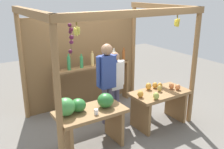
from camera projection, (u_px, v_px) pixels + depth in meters
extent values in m
plane|color=slate|center=(107.00, 119.00, 5.62)|extent=(12.00, 12.00, 0.00)
cylinder|color=olive|center=(58.00, 98.00, 3.71)|extent=(0.10, 0.10, 2.38)
cylinder|color=olive|center=(194.00, 67.00, 5.17)|extent=(0.10, 0.10, 2.38)
cylinder|color=olive|center=(22.00, 65.00, 5.33)|extent=(0.10, 0.10, 2.38)
cylinder|color=olive|center=(133.00, 49.00, 6.79)|extent=(0.10, 0.10, 2.38)
cube|color=olive|center=(139.00, 13.00, 4.09)|extent=(2.97, 0.12, 0.12)
cube|color=olive|center=(30.00, 13.00, 4.16)|extent=(0.12, 2.12, 0.12)
cube|color=olive|center=(162.00, 7.00, 5.63)|extent=(0.12, 2.12, 0.12)
cube|color=brown|center=(84.00, 61.00, 6.11)|extent=(2.87, 0.04, 2.14)
cylinder|color=brown|center=(177.00, 16.00, 4.75)|extent=(0.02, 0.02, 0.06)
ellipsoid|color=yellow|center=(179.00, 22.00, 4.80)|extent=(0.04, 0.07, 0.14)
ellipsoid|color=yellow|center=(177.00, 21.00, 4.80)|extent=(0.07, 0.05, 0.14)
ellipsoid|color=yellow|center=(175.00, 22.00, 4.80)|extent=(0.06, 0.04, 0.14)
ellipsoid|color=yellow|center=(176.00, 23.00, 4.79)|extent=(0.05, 0.06, 0.14)
ellipsoid|color=yellow|center=(176.00, 23.00, 4.77)|extent=(0.05, 0.07, 0.14)
ellipsoid|color=yellow|center=(178.00, 24.00, 4.76)|extent=(0.06, 0.05, 0.14)
ellipsoid|color=yellow|center=(178.00, 23.00, 4.77)|extent=(0.08, 0.06, 0.14)
cylinder|color=brown|center=(77.00, 23.00, 3.77)|extent=(0.02, 0.02, 0.06)
ellipsoid|color=#D1CC4C|center=(79.00, 31.00, 3.81)|extent=(0.04, 0.07, 0.12)
ellipsoid|color=#D1CC4C|center=(78.00, 30.00, 3.82)|extent=(0.06, 0.07, 0.13)
ellipsoid|color=#D1CC4C|center=(76.00, 31.00, 3.84)|extent=(0.06, 0.04, 0.12)
ellipsoid|color=#D1CC4C|center=(75.00, 32.00, 3.81)|extent=(0.07, 0.06, 0.13)
ellipsoid|color=#D1CC4C|center=(75.00, 31.00, 3.79)|extent=(0.04, 0.07, 0.12)
ellipsoid|color=#D1CC4C|center=(75.00, 31.00, 3.77)|extent=(0.04, 0.06, 0.12)
ellipsoid|color=#D1CC4C|center=(77.00, 32.00, 3.76)|extent=(0.06, 0.05, 0.12)
ellipsoid|color=#D1CC4C|center=(78.00, 30.00, 3.78)|extent=(0.08, 0.05, 0.12)
ellipsoid|color=#D1CC4C|center=(79.00, 31.00, 3.79)|extent=(0.05, 0.05, 0.12)
cylinder|color=#4C422D|center=(71.00, 38.00, 4.00)|extent=(0.01, 0.01, 0.55)
sphere|color=#47142D|center=(70.00, 25.00, 3.94)|extent=(0.06, 0.06, 0.06)
sphere|color=#47142D|center=(71.00, 29.00, 3.93)|extent=(0.07, 0.07, 0.07)
sphere|color=#511938|center=(70.00, 32.00, 4.00)|extent=(0.06, 0.06, 0.06)
sphere|color=#511938|center=(71.00, 37.00, 3.97)|extent=(0.07, 0.07, 0.07)
sphere|color=#511938|center=(71.00, 42.00, 4.01)|extent=(0.06, 0.06, 0.06)
sphere|color=#601E42|center=(72.00, 42.00, 4.01)|extent=(0.06, 0.06, 0.06)
sphere|color=#47142D|center=(70.00, 52.00, 4.05)|extent=(0.07, 0.07, 0.07)
cube|color=olive|center=(90.00, 112.00, 4.40)|extent=(1.21, 0.64, 0.06)
cube|color=olive|center=(65.00, 139.00, 4.26)|extent=(0.06, 0.58, 0.66)
cube|color=olive|center=(114.00, 123.00, 4.76)|extent=(0.06, 0.58, 0.66)
ellipsoid|color=#2D7533|center=(78.00, 105.00, 4.32)|extent=(0.37, 0.37, 0.22)
ellipsoid|color=#2D7533|center=(105.00, 100.00, 4.48)|extent=(0.40, 0.40, 0.25)
ellipsoid|color=#429347|center=(66.00, 107.00, 4.17)|extent=(0.42, 0.42, 0.30)
cylinder|color=white|center=(96.00, 112.00, 4.24)|extent=(0.07, 0.07, 0.09)
cube|color=olive|center=(160.00, 93.00, 5.20)|extent=(1.21, 0.64, 0.06)
cube|color=olive|center=(140.00, 115.00, 5.07)|extent=(0.06, 0.58, 0.66)
cube|color=olive|center=(175.00, 104.00, 5.56)|extent=(0.06, 0.58, 0.66)
ellipsoid|color=#A8B24C|center=(156.00, 96.00, 4.80)|extent=(0.15, 0.15, 0.14)
ellipsoid|color=#E07F47|center=(178.00, 87.00, 5.26)|extent=(0.10, 0.10, 0.12)
ellipsoid|color=gold|center=(160.00, 86.00, 5.34)|extent=(0.13, 0.13, 0.13)
ellipsoid|color=#B79E47|center=(160.00, 88.00, 5.18)|extent=(0.12, 0.12, 0.13)
ellipsoid|color=gold|center=(155.00, 85.00, 5.36)|extent=(0.15, 0.15, 0.13)
ellipsoid|color=#E07F47|center=(171.00, 86.00, 5.32)|extent=(0.14, 0.14, 0.12)
ellipsoid|color=gold|center=(149.00, 86.00, 5.27)|extent=(0.14, 0.14, 0.15)
ellipsoid|color=gold|center=(140.00, 94.00, 4.89)|extent=(0.15, 0.15, 0.13)
cube|color=olive|center=(56.00, 94.00, 5.64)|extent=(0.05, 0.20, 1.00)
cube|color=olive|center=(125.00, 79.00, 6.59)|extent=(0.05, 0.20, 1.00)
cube|color=olive|center=(93.00, 67.00, 5.97)|extent=(1.87, 0.22, 0.04)
cylinder|color=#994C1E|center=(56.00, 66.00, 5.47)|extent=(0.07, 0.07, 0.29)
cylinder|color=#994C1E|center=(56.00, 58.00, 5.41)|extent=(0.03, 0.03, 0.06)
cylinder|color=#338C4C|center=(69.00, 63.00, 5.61)|extent=(0.07, 0.07, 0.30)
cylinder|color=#338C4C|center=(68.00, 55.00, 5.56)|extent=(0.03, 0.03, 0.06)
cylinder|color=#338C4C|center=(82.00, 62.00, 5.77)|extent=(0.07, 0.07, 0.26)
cylinder|color=#338C4C|center=(81.00, 55.00, 5.72)|extent=(0.03, 0.03, 0.06)
cylinder|color=#D8B266|center=(92.00, 60.00, 5.91)|extent=(0.07, 0.07, 0.29)
cylinder|color=#D8B266|center=(92.00, 52.00, 5.85)|extent=(0.03, 0.03, 0.06)
cylinder|color=silver|center=(104.00, 59.00, 6.08)|extent=(0.06, 0.06, 0.24)
cylinder|color=silver|center=(104.00, 53.00, 6.03)|extent=(0.03, 0.03, 0.06)
cylinder|color=silver|center=(114.00, 56.00, 6.21)|extent=(0.08, 0.08, 0.29)
cylinder|color=silver|center=(114.00, 49.00, 6.15)|extent=(0.04, 0.04, 0.06)
cylinder|color=#994C1E|center=(124.00, 55.00, 6.36)|extent=(0.07, 0.07, 0.26)
cylinder|color=#994C1E|center=(124.00, 49.00, 6.31)|extent=(0.03, 0.03, 0.06)
cylinder|color=#585068|center=(105.00, 106.00, 5.33)|extent=(0.11, 0.11, 0.79)
cylinder|color=#585068|center=(110.00, 104.00, 5.39)|extent=(0.11, 0.11, 0.79)
cube|color=#2D428C|center=(107.00, 72.00, 5.13)|extent=(0.32, 0.19, 0.67)
cylinder|color=#2D428C|center=(98.00, 72.00, 5.02)|extent=(0.08, 0.08, 0.60)
cylinder|color=#2D428C|center=(115.00, 68.00, 5.22)|extent=(0.08, 0.08, 0.60)
sphere|color=#997051|center=(107.00, 50.00, 4.99)|extent=(0.23, 0.23, 0.23)
cylinder|color=#555579|center=(112.00, 104.00, 5.49)|extent=(0.11, 0.11, 0.70)
cylinder|color=#555579|center=(117.00, 103.00, 5.55)|extent=(0.11, 0.11, 0.70)
cube|color=white|center=(114.00, 75.00, 5.32)|extent=(0.32, 0.19, 0.59)
cylinder|color=white|center=(106.00, 76.00, 5.21)|extent=(0.08, 0.08, 0.53)
cylinder|color=white|center=(122.00, 72.00, 5.41)|extent=(0.08, 0.08, 0.53)
sphere|color=#997051|center=(115.00, 57.00, 5.20)|extent=(0.20, 0.20, 0.20)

